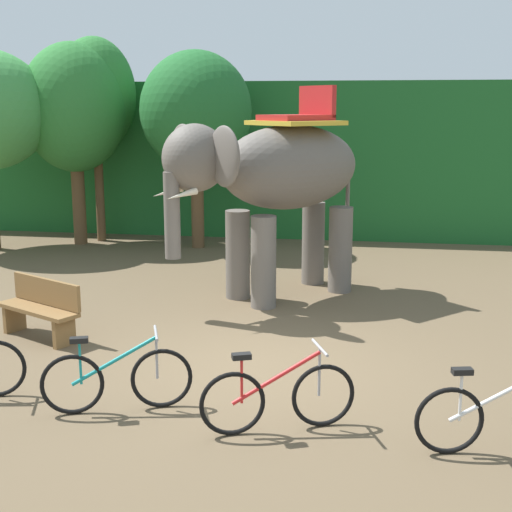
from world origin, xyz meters
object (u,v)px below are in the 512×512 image
Objects in this scene: bike_teal at (117,379)px; tree_center_right at (95,95)px; elephant at (276,177)px; bike_white at (498,416)px; tree_far_left at (196,112)px; tree_center_left at (74,109)px; wooden_bench at (41,307)px; bike_red at (278,397)px.

tree_center_right is at bearing 112.31° from bike_teal.
elephant is 2.25× the size of bike_white.
elephant is at bearing -59.77° from tree_far_left.
tree_far_left is at bearing 98.29° from bike_teal.
tree_center_right reaches higher than bike_teal.
tree_center_left is 3.26× the size of wooden_bench.
wooden_bench is (-3.16, -2.83, -1.72)m from elephant.
tree_center_left reaches higher than bike_white.
tree_center_left is 0.68m from tree_center_right.
tree_center_right is 1.35× the size of elephant.
wooden_bench is at bearing -75.06° from tree_center_right.
tree_far_left reaches higher than wooden_bench.
elephant is 2.35× the size of bike_red.
bike_red is (5.93, -10.10, -3.29)m from tree_center_right.
wooden_bench is at bearing -138.20° from elephant.
bike_white is (2.23, -0.13, 0.00)m from bike_red.
tree_center_right is 3.14× the size of bike_teal.
bike_white is (2.98, -5.48, -1.82)m from elephant.
bike_white is (4.11, -0.34, 0.00)m from bike_teal.
tree_far_left is 5.08m from elephant.
tree_far_left is 3.11× the size of wooden_bench.
tree_far_left is 7.68m from wooden_bench.
bike_red is (3.25, -9.64, -2.90)m from tree_far_left.
tree_far_left is 9.97m from bike_teal.
tree_center_right is 13.49m from bike_white.
wooden_bench is (2.39, -7.09, -2.88)m from tree_center_left.
wooden_bench is at bearing 147.16° from bike_red.
tree_center_left is 8.02m from wooden_bench.
elephant is 5.57m from bike_teal.
tree_center_right reaches higher than tree_far_left.
tree_center_right is 2.75m from tree_far_left.
tree_center_right reaches higher than bike_white.
bike_teal is (-1.13, -5.14, -1.82)m from elephant.
bike_red is at bearing -56.77° from tree_center_left.
tree_center_left is at bearing 115.19° from bike_teal.
tree_center_left is at bearing -127.66° from tree_center_right.
tree_center_left is 3.04× the size of bike_teal.
tree_far_left is 2.91× the size of bike_teal.
tree_center_right is at bearing 137.53° from elephant.
tree_center_right reaches higher than tree_center_left.
tree_far_left reaches higher than bike_white.
elephant is at bearing 41.80° from wooden_bench.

